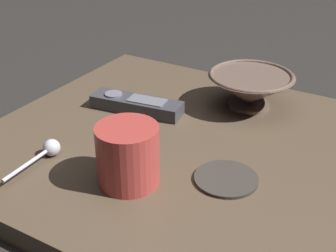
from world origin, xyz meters
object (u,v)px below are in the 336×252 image
at_px(tv_remote_near, 136,105).
at_px(drink_coaster, 226,179).
at_px(coffee_mug, 130,156).
at_px(teaspoon, 48,150).
at_px(cereal_bowl, 250,88).

distance_m(tv_remote_near, drink_coaster, 0.27).
distance_m(coffee_mug, teaspoon, 0.16).
bearing_deg(drink_coaster, tv_remote_near, -26.86).
bearing_deg(teaspoon, coffee_mug, -175.91).
distance_m(coffee_mug, tv_remote_near, 0.24).
distance_m(cereal_bowl, teaspoon, 0.40).
bearing_deg(cereal_bowl, drink_coaster, 104.41).
bearing_deg(cereal_bowl, teaspoon, 58.26).
xyz_separation_m(tv_remote_near, drink_coaster, (-0.24, 0.12, -0.01)).
bearing_deg(cereal_bowl, tv_remote_near, 35.16).
xyz_separation_m(coffee_mug, drink_coaster, (-0.12, -0.08, -0.04)).
relative_size(tv_remote_near, drink_coaster, 1.91).
bearing_deg(cereal_bowl, coffee_mug, 80.25).
height_order(cereal_bowl, drink_coaster, cereal_bowl).
height_order(coffee_mug, drink_coaster, coffee_mug).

